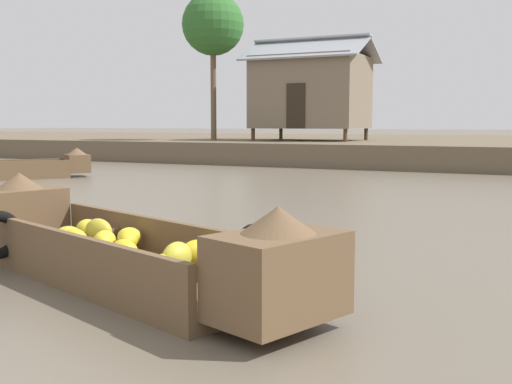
{
  "coord_description": "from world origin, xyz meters",
  "views": [
    {
      "loc": [
        2.88,
        -0.89,
        1.55
      ],
      "look_at": [
        -0.83,
        6.76,
        0.61
      ],
      "focal_mm": 43.83,
      "sensor_mm": 36.0,
      "label": 1
    }
  ],
  "objects_px": {
    "stilt_house_left": "(311,91)",
    "palm_tree_near": "(213,25)",
    "banana_boat": "(118,247)",
    "cargo_boat_upstream": "(7,168)"
  },
  "relations": [
    {
      "from": "stilt_house_left",
      "to": "palm_tree_near",
      "type": "distance_m",
      "value": 5.01
    },
    {
      "from": "banana_boat",
      "to": "palm_tree_near",
      "type": "distance_m",
      "value": 21.72
    },
    {
      "from": "cargo_boat_upstream",
      "to": "palm_tree_near",
      "type": "height_order",
      "value": "palm_tree_near"
    },
    {
      "from": "banana_boat",
      "to": "cargo_boat_upstream",
      "type": "bearing_deg",
      "value": 142.1
    },
    {
      "from": "cargo_boat_upstream",
      "to": "palm_tree_near",
      "type": "distance_m",
      "value": 12.23
    },
    {
      "from": "banana_boat",
      "to": "cargo_boat_upstream",
      "type": "xyz_separation_m",
      "value": [
        -9.96,
        7.76,
        -0.04
      ]
    },
    {
      "from": "cargo_boat_upstream",
      "to": "stilt_house_left",
      "type": "bearing_deg",
      "value": 71.1
    },
    {
      "from": "cargo_boat_upstream",
      "to": "banana_boat",
      "type": "bearing_deg",
      "value": -37.9
    },
    {
      "from": "banana_boat",
      "to": "palm_tree_near",
      "type": "bearing_deg",
      "value": 117.16
    },
    {
      "from": "palm_tree_near",
      "to": "banana_boat",
      "type": "bearing_deg",
      "value": -62.84
    }
  ]
}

